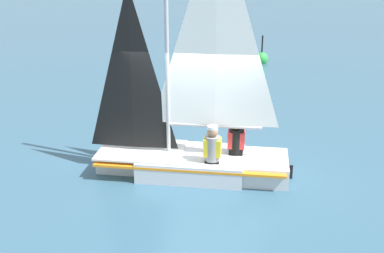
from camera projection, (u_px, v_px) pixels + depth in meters
ground_plane at (192, 172)px, 9.97m from camera, size 260.00×260.00×0.00m
sailboat_main at (192, 138)px, 9.70m from camera, size 2.83×4.00×5.19m
sailor_helm at (212, 152)px, 9.40m from camera, size 0.40×0.42×1.16m
sailor_crew at (236, 144)px, 9.77m from camera, size 0.40×0.42×1.16m
buoy_marker at (262, 58)px, 19.04m from camera, size 0.52×0.52×1.17m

